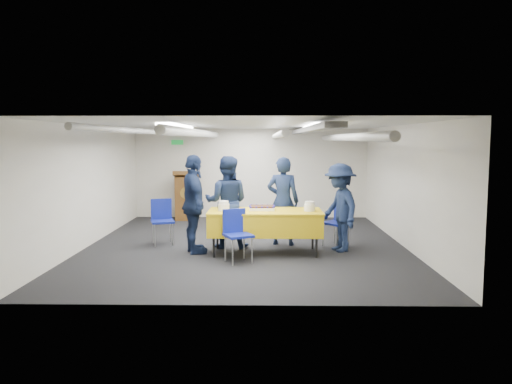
# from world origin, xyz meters

# --- Properties ---
(ground) EXTENTS (7.00, 7.00, 0.00)m
(ground) POSITION_xyz_m (0.00, 0.00, 0.00)
(ground) COLOR black
(ground) RESTS_ON ground
(room_shell) EXTENTS (6.00, 7.00, 2.30)m
(room_shell) POSITION_xyz_m (0.09, 0.41, 1.81)
(room_shell) COLOR silver
(room_shell) RESTS_ON ground
(serving_table) EXTENTS (2.01, 0.93, 0.77)m
(serving_table) POSITION_xyz_m (0.36, -0.67, 0.56)
(serving_table) COLOR black
(serving_table) RESTS_ON ground
(sheet_cake) EXTENTS (0.46, 0.36, 0.08)m
(sheet_cake) POSITION_xyz_m (0.31, -0.60, 0.81)
(sheet_cake) COLOR white
(sheet_cake) RESTS_ON serving_table
(plate_stack_left) EXTENTS (0.20, 0.20, 0.18)m
(plate_stack_left) POSITION_xyz_m (-0.37, -0.72, 0.85)
(plate_stack_left) COLOR white
(plate_stack_left) RESTS_ON serving_table
(plate_stack_right) EXTENTS (0.20, 0.20, 0.17)m
(plate_stack_right) POSITION_xyz_m (1.15, -0.72, 0.85)
(plate_stack_right) COLOR white
(plate_stack_right) RESTS_ON serving_table
(podium) EXTENTS (0.62, 0.53, 1.25)m
(podium) POSITION_xyz_m (-1.60, 3.05, 0.61)
(podium) COLOR brown
(podium) RESTS_ON ground
(chair_near) EXTENTS (0.56, 0.56, 0.87)m
(chair_near) POSITION_xyz_m (-0.11, -1.26, 0.53)
(chair_near) COLOR gray
(chair_near) RESTS_ON ground
(chair_right) EXTENTS (0.59, 0.59, 0.87)m
(chair_right) POSITION_xyz_m (1.77, -0.04, 0.53)
(chair_right) COLOR gray
(chair_right) RESTS_ON ground
(chair_left) EXTENTS (0.53, 0.53, 0.87)m
(chair_left) POSITION_xyz_m (-1.64, 0.12, 0.53)
(chair_left) COLOR gray
(chair_left) RESTS_ON ground
(sailor_a) EXTENTS (0.69, 0.52, 1.70)m
(sailor_a) POSITION_xyz_m (0.71, 0.08, 0.85)
(sailor_a) COLOR #0E1833
(sailor_a) RESTS_ON ground
(sailor_b) EXTENTS (0.88, 0.71, 1.72)m
(sailor_b) POSITION_xyz_m (-0.35, -0.19, 0.86)
(sailor_b) COLOR #0E1833
(sailor_b) RESTS_ON ground
(sailor_c) EXTENTS (0.74, 1.11, 1.76)m
(sailor_c) POSITION_xyz_m (-0.90, -0.67, 0.88)
(sailor_c) COLOR #0E1833
(sailor_c) RESTS_ON ground
(sailor_d) EXTENTS (0.89, 1.17, 1.60)m
(sailor_d) POSITION_xyz_m (1.72, -0.46, 0.80)
(sailor_d) COLOR #0E1833
(sailor_d) RESTS_ON ground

